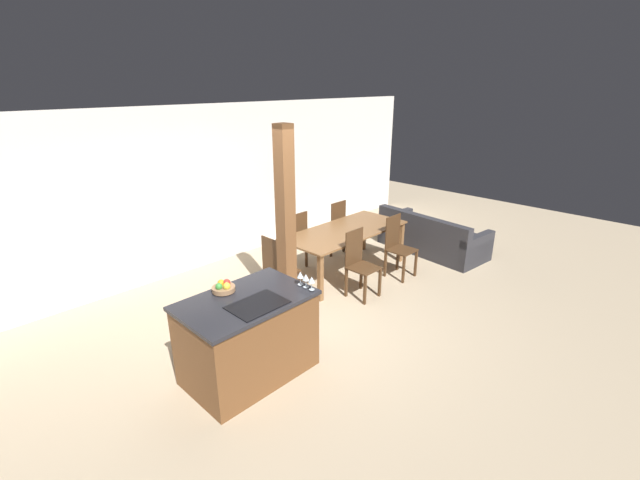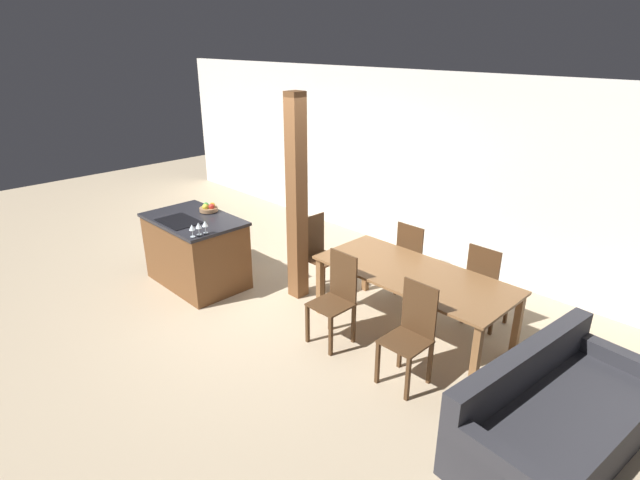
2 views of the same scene
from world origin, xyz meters
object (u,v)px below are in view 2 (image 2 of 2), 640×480
(dining_chair_head_end, at_px, (319,253))
(couch, at_px, (555,419))
(dining_chair_near_left, at_px, (336,297))
(timber_post, at_px, (297,201))
(dining_chair_far_right, at_px, (485,285))
(wine_glass_near, at_px, (192,228))
(wine_glass_middle, at_px, (198,226))
(kitchen_island, at_px, (196,251))
(dining_chair_far_left, at_px, (413,259))
(fruit_bowl, at_px, (209,208))
(wine_glass_far, at_px, (205,224))
(dining_chair_near_right, at_px, (411,333))
(dining_table, at_px, (413,279))

(dining_chair_head_end, xyz_separation_m, couch, (3.30, -0.57, -0.26))
(dining_chair_near_left, relative_size, timber_post, 0.39)
(timber_post, bearing_deg, dining_chair_far_right, 26.14)
(dining_chair_head_end, bearing_deg, couch, -99.73)
(wine_glass_near, distance_m, wine_glass_middle, 0.09)
(kitchen_island, bearing_deg, dining_chair_far_left, 37.28)
(dining_chair_far_left, xyz_separation_m, timber_post, (-1.06, -1.00, 0.76))
(wine_glass_middle, relative_size, dining_chair_far_right, 0.15)
(kitchen_island, distance_m, wine_glass_middle, 0.89)
(dining_chair_head_end, relative_size, couch, 0.49)
(kitchen_island, bearing_deg, fruit_bowl, 102.98)
(wine_glass_far, distance_m, dining_chair_near_right, 2.76)
(dining_chair_near_right, height_order, dining_chair_far_left, same)
(wine_glass_near, bearing_deg, dining_chair_head_end, 63.45)
(dining_chair_far_right, height_order, couch, dining_chair_far_right)
(dining_chair_far_left, bearing_deg, couch, 151.29)
(fruit_bowl, relative_size, wine_glass_middle, 1.60)
(couch, height_order, timber_post, timber_post)
(dining_chair_far_right, bearing_deg, dining_chair_head_end, 19.75)
(dining_table, height_order, dining_chair_near_left, dining_chair_near_left)
(dining_chair_near_left, bearing_deg, dining_chair_near_right, 0.00)
(dining_chair_near_right, bearing_deg, wine_glass_near, -165.41)
(wine_glass_near, distance_m, dining_chair_head_end, 1.65)
(wine_glass_middle, height_order, couch, wine_glass_middle)
(dining_chair_head_end, height_order, timber_post, timber_post)
(wine_glass_far, bearing_deg, couch, 9.31)
(dining_table, distance_m, dining_chair_near_left, 0.87)
(dining_table, bearing_deg, timber_post, -169.11)
(fruit_bowl, relative_size, dining_chair_near_right, 0.24)
(dining_table, height_order, dining_chair_far_left, dining_chair_far_left)
(dining_chair_near_right, bearing_deg, dining_chair_far_right, 90.00)
(wine_glass_near, height_order, dining_chair_far_right, wine_glass_near)
(wine_glass_far, distance_m, dining_chair_far_left, 2.61)
(wine_glass_middle, bearing_deg, wine_glass_far, 90.00)
(wine_glass_near, distance_m, dining_chair_far_right, 3.43)
(wine_glass_far, xyz_separation_m, dining_chair_near_right, (2.66, 0.52, -0.53))
(wine_glass_middle, bearing_deg, timber_post, 58.60)
(kitchen_island, xyz_separation_m, timber_post, (1.22, 0.73, 0.81))
(couch, bearing_deg, wine_glass_middle, 106.54)
(dining_chair_far_left, height_order, dining_chair_far_right, same)
(wine_glass_middle, bearing_deg, dining_table, 31.10)
(wine_glass_far, height_order, dining_chair_far_left, wine_glass_far)
(kitchen_island, relative_size, dining_chair_near_left, 1.35)
(fruit_bowl, distance_m, dining_chair_head_end, 1.62)
(dining_chair_near_left, distance_m, dining_chair_far_right, 1.72)
(fruit_bowl, distance_m, timber_post, 1.39)
(wine_glass_far, bearing_deg, fruit_bowl, 144.56)
(wine_glass_far, distance_m, timber_post, 1.13)
(wine_glass_far, bearing_deg, dining_chair_near_right, 10.99)
(dining_chair_near_left, xyz_separation_m, couch, (2.32, 0.14, -0.26))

